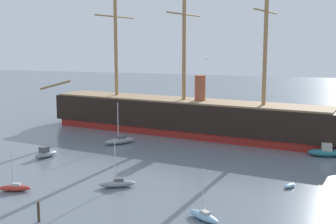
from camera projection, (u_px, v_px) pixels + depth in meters
tall_ship at (184, 116)px, 80.71m from camera, size 64.31×17.05×31.03m
sailboat_foreground_left at (15, 188)px, 49.77m from camera, size 3.79×2.30×4.73m
sailboat_foreground_right at (204, 216)px, 41.57m from camera, size 3.79×3.02×4.93m
sailboat_near_centre at (117, 183)px, 51.15m from camera, size 4.24×3.22×5.45m
motorboat_mid_left at (46, 153)px, 64.54m from camera, size 2.49×4.13×1.62m
dinghy_mid_right at (290, 185)px, 51.06m from camera, size 1.62×2.06×0.45m
sailboat_alongside_bow at (120, 141)px, 73.10m from camera, size 4.42×5.24×6.92m
motorboat_alongside_stern at (325, 152)px, 64.96m from camera, size 4.85×2.39×1.97m
dinghy_far_left at (86, 118)px, 97.42m from camera, size 1.94×2.48×0.54m
dinghy_distant_centre at (228, 122)px, 92.56m from camera, size 1.10×2.34×0.54m
mooring_piling_nearest at (39, 212)px, 41.10m from camera, size 0.26×0.26×1.95m
seagull_in_flight at (207, 59)px, 59.71m from camera, size 0.44×1.11×0.13m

